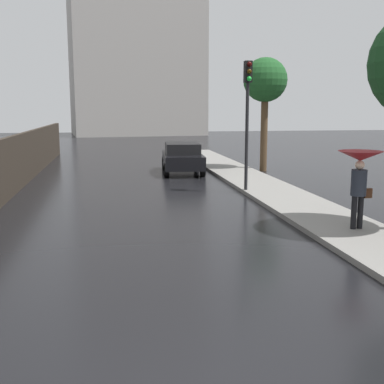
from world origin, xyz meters
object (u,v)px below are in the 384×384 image
at_px(pedestrian_with_umbrella_near, 360,167).
at_px(traffic_light, 248,102).
at_px(car_black_mid_road, 182,157).
at_px(street_tree_mid, 265,82).

bearing_deg(pedestrian_with_umbrella_near, traffic_light, 95.01).
height_order(car_black_mid_road, pedestrian_with_umbrella_near, pedestrian_with_umbrella_near).
height_order(car_black_mid_road, street_tree_mid, street_tree_mid).
distance_m(pedestrian_with_umbrella_near, traffic_light, 6.41).
bearing_deg(car_black_mid_road, traffic_light, -72.50).
relative_size(car_black_mid_road, street_tree_mid, 0.78).
distance_m(car_black_mid_road, street_tree_mid, 5.43).
bearing_deg(car_black_mid_road, street_tree_mid, 5.13).
xyz_separation_m(car_black_mid_road, street_tree_mid, (4.09, 0.08, 3.58)).
distance_m(car_black_mid_road, traffic_light, 6.79).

